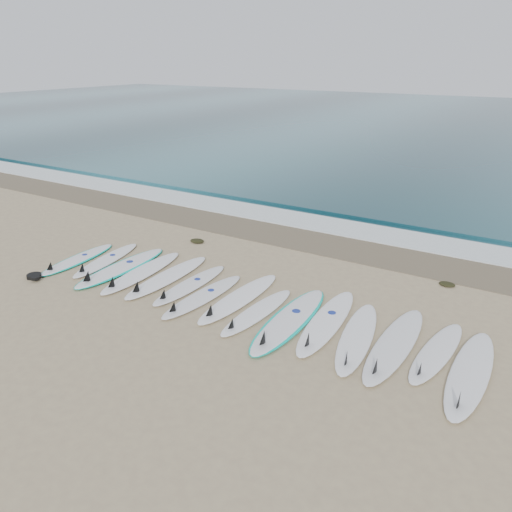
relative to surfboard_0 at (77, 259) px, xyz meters
The scene contains 23 objects.
ground 4.54m from the surfboard_0, ahead, with size 120.00×120.00×0.00m, color tan.
ocean 33.03m from the surfboard_0, 82.11° to the left, with size 120.00×55.00×0.03m, color #1C4D58.
wet_sand_band 6.26m from the surfboard_0, 43.59° to the left, with size 120.00×1.80×0.01m, color brown.
foam_band 7.29m from the surfboard_0, 51.58° to the left, with size 120.00×1.40×0.04m, color silver.
wave_crest 8.52m from the surfboard_0, 57.86° to the left, with size 120.00×1.00×0.10m, color #1C4D58.
surfboard_0 is the anchor object (origin of this frame).
surfboard_1 0.71m from the surfboard_0, 25.03° to the left, with size 0.89×2.44×0.31m.
surfboard_2 1.31m from the surfboard_0, ahead, with size 0.71×2.80×0.35m.
surfboard_3 1.93m from the surfboard_0, ahead, with size 0.76×2.74×0.35m.
surfboard_4 2.60m from the surfboard_0, ahead, with size 0.61×2.73×0.35m.
surfboard_5 3.28m from the surfboard_0, ahead, with size 0.51×2.39×0.31m.
surfboard_6 3.84m from the surfboard_0, ahead, with size 0.64×2.47×0.31m.
surfboard_7 4.54m from the surfboard_0, ahead, with size 0.63×2.71×0.35m.
surfboard_8 5.15m from the surfboard_0, ahead, with size 0.60×2.32×0.29m.
surfboard_9 5.84m from the surfboard_0, ahead, with size 0.81×2.93×0.37m.
surfboard_10 6.47m from the surfboard_0, ahead, with size 0.80×2.81×0.35m.
surfboard_11 7.15m from the surfboard_0, ahead, with size 0.99×2.67×0.33m.
surfboard_12 7.79m from the surfboard_0, ahead, with size 0.60×2.85×0.36m.
surfboard_13 8.46m from the surfboard_0, ahead, with size 0.70×2.34×0.30m.
surfboard_14 9.05m from the surfboard_0, ahead, with size 0.57×2.77×0.35m.
seaweed_near 3.09m from the surfboard_0, 56.73° to the left, with size 0.40×0.31×0.08m, color black.
seaweed_far 8.66m from the surfboard_0, 22.13° to the left, with size 0.34×0.27×0.07m, color black.
leash_coil 1.19m from the surfboard_0, 89.96° to the right, with size 0.46×0.36×0.11m.
Camera 1 is at (5.06, -7.54, 4.68)m, focal length 35.00 mm.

